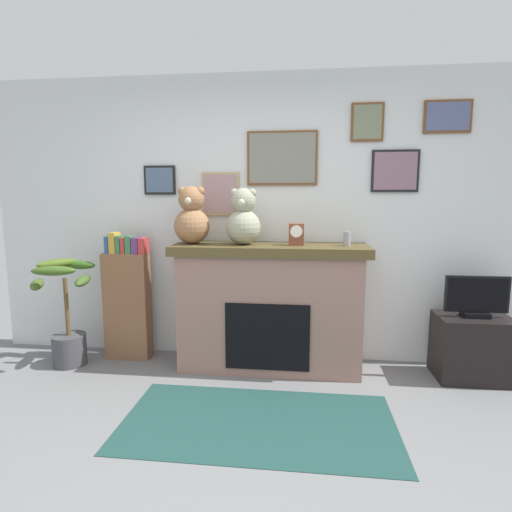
% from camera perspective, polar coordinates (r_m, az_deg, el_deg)
% --- Properties ---
extents(ground_plane, '(12.00, 12.00, 0.00)m').
position_cam_1_polar(ground_plane, '(2.33, -4.80, -31.85)').
color(ground_plane, slate).
extents(back_wall, '(5.20, 0.15, 2.60)m').
position_cam_1_polar(back_wall, '(3.77, 1.07, 5.27)').
color(back_wall, silver).
rests_on(back_wall, ground_plane).
extents(fireplace, '(1.67, 0.56, 1.10)m').
position_cam_1_polar(fireplace, '(3.57, 1.96, -7.10)').
color(fireplace, '#8E6A5C').
rests_on(fireplace, ground_plane).
extents(bookshelf, '(0.42, 0.16, 1.19)m').
position_cam_1_polar(bookshelf, '(3.96, -17.75, -5.98)').
color(bookshelf, brown).
rests_on(bookshelf, ground_plane).
extents(potted_plant, '(0.56, 0.55, 0.96)m').
position_cam_1_polar(potted_plant, '(4.03, -25.22, -8.27)').
color(potted_plant, '#3F3F44').
rests_on(potted_plant, ground_plane).
extents(tv_stand, '(0.59, 0.40, 0.53)m').
position_cam_1_polar(tv_stand, '(3.87, 28.32, -11.37)').
color(tv_stand, black).
rests_on(tv_stand, ground_plane).
extents(television, '(0.50, 0.14, 0.34)m').
position_cam_1_polar(television, '(3.76, 28.77, -5.23)').
color(television, black).
rests_on(television, tv_stand).
extents(area_rug, '(1.84, 0.93, 0.01)m').
position_cam_1_polar(area_rug, '(2.93, 0.30, -22.49)').
color(area_rug, '#1D3F3B').
rests_on(area_rug, ground_plane).
extents(candle_jar, '(0.06, 0.06, 0.12)m').
position_cam_1_polar(candle_jar, '(3.45, 12.76, 2.39)').
color(candle_jar, gray).
rests_on(candle_jar, fireplace).
extents(mantel_clock, '(0.13, 0.09, 0.18)m').
position_cam_1_polar(mantel_clock, '(3.43, 5.74, 3.07)').
color(mantel_clock, brown).
rests_on(mantel_clock, fireplace).
extents(teddy_bear_brown, '(0.31, 0.31, 0.50)m').
position_cam_1_polar(teddy_bear_brown, '(3.55, -9.09, 5.33)').
color(teddy_bear_brown, '#926742').
rests_on(teddy_bear_brown, fireplace).
extents(teddy_bear_grey, '(0.30, 0.30, 0.48)m').
position_cam_1_polar(teddy_bear_grey, '(3.46, -1.82, 5.23)').
color(teddy_bear_grey, gray).
rests_on(teddy_bear_grey, fireplace).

